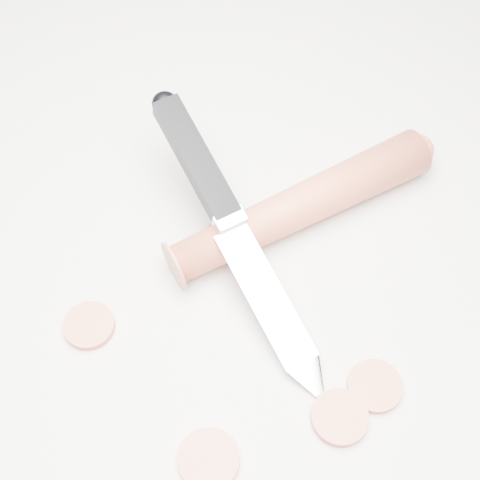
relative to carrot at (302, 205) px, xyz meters
The scene contains 8 objects.
ground 0.07m from the carrot, 71.26° to the right, with size 2.40×2.40×0.00m, color silver.
carrot is the anchor object (origin of this frame).
carrot_slice_0 0.15m from the carrot, 48.49° to the right, with size 0.04×0.04×0.01m, color #C56344.
carrot_slice_1 0.17m from the carrot, 114.15° to the right, with size 0.03×0.03×0.01m, color #C56344.
carrot_slice_2 0.06m from the carrot, 124.51° to the right, with size 0.04×0.04×0.01m, color #C56344.
carrot_slice_3 0.19m from the carrot, 75.01° to the right, with size 0.04×0.04×0.01m, color #C56344.
carrot_slice_4 0.14m from the carrot, 37.37° to the right, with size 0.04×0.04×0.01m, color #C56344.
kitchen_knife 0.06m from the carrot, 105.36° to the right, with size 0.23×0.13×0.07m, color #BABCC1, non-canonical shape.
Camera 1 is at (0.10, -0.19, 0.42)m, focal length 50.00 mm.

